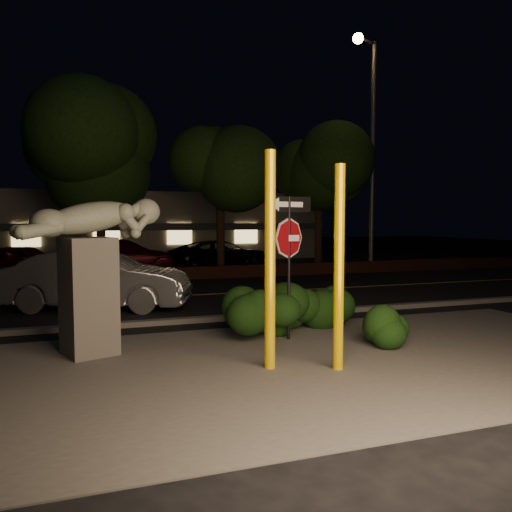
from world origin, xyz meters
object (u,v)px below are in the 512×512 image
(yellow_pole_right, at_px, (339,268))
(sculpture, at_px, (91,258))
(signpost, at_px, (289,239))
(silver_sedan, at_px, (98,280))
(parked_car_darkred, at_px, (124,256))
(parked_car_red, at_px, (23,261))
(parked_car_dark, at_px, (221,255))
(streetlight, at_px, (370,134))
(yellow_pole_left, at_px, (270,261))

(yellow_pole_right, height_order, sculpture, yellow_pole_right)
(signpost, height_order, silver_sedan, signpost)
(silver_sedan, xyz_separation_m, parked_car_darkred, (1.37, 9.24, -0.03))
(yellow_pole_right, bearing_deg, silver_sedan, 116.37)
(yellow_pole_right, relative_size, parked_car_red, 0.80)
(sculpture, xyz_separation_m, parked_car_red, (-2.48, 13.43, -1.02))
(parked_car_darkred, bearing_deg, sculpture, 176.22)
(silver_sedan, distance_m, parked_car_darkred, 9.35)
(yellow_pole_right, bearing_deg, parked_car_dark, 81.34)
(streetlight, bearing_deg, yellow_pole_right, -146.81)
(streetlight, height_order, parked_car_darkred, streetlight)
(sculpture, height_order, streetlight, streetlight)
(yellow_pole_right, xyz_separation_m, signpost, (0.04, 2.10, 0.39))
(parked_car_red, bearing_deg, silver_sedan, -136.63)
(yellow_pole_left, distance_m, signpost, 2.00)
(sculpture, relative_size, parked_car_red, 0.69)
(sculpture, bearing_deg, silver_sedan, 67.49)
(silver_sedan, bearing_deg, signpost, -123.92)
(yellow_pole_right, relative_size, signpost, 1.14)
(sculpture, height_order, silver_sedan, sculpture)
(parked_car_red, relative_size, parked_car_darkred, 0.77)
(signpost, bearing_deg, parked_car_red, 108.94)
(signpost, relative_size, sculpture, 1.02)
(parked_car_darkred, bearing_deg, parked_car_red, 99.60)
(streetlight, relative_size, parked_car_darkred, 2.02)
(yellow_pole_right, bearing_deg, parked_car_red, 111.35)
(sculpture, distance_m, silver_sedan, 4.77)
(sculpture, xyz_separation_m, streetlight, (12.54, 11.24, 4.62))
(signpost, height_order, streetlight, streetlight)
(parked_car_dark, bearing_deg, yellow_pole_right, 159.57)
(yellow_pole_left, bearing_deg, yellow_pole_right, -22.34)
(yellow_pole_left, distance_m, parked_car_darkred, 15.82)
(parked_car_darkred, bearing_deg, parked_car_dark, -88.97)
(sculpture, relative_size, parked_car_darkred, 0.53)
(sculpture, relative_size, parked_car_dark, 0.54)
(signpost, xyz_separation_m, sculpture, (-3.69, 0.14, -0.30))
(streetlight, bearing_deg, sculpture, -161.52)
(yellow_pole_right, height_order, parked_car_darkred, yellow_pole_right)
(yellow_pole_right, xyz_separation_m, silver_sedan, (-3.43, 6.91, -0.82))
(yellow_pole_right, distance_m, parked_car_dark, 16.24)
(yellow_pole_left, bearing_deg, signpost, 58.43)
(parked_car_dark, bearing_deg, signpost, 158.45)
(yellow_pole_left, height_order, streetlight, streetlight)
(parked_car_dark, bearing_deg, parked_car_red, 80.61)
(yellow_pole_right, relative_size, parked_car_darkred, 0.62)
(parked_car_dark, bearing_deg, sculpture, 144.40)
(yellow_pole_left, height_order, parked_car_dark, yellow_pole_left)
(yellow_pole_right, height_order, parked_car_red, yellow_pole_right)
(parked_car_red, bearing_deg, yellow_pole_right, -132.39)
(streetlight, xyz_separation_m, parked_car_darkred, (-10.95, 2.68, -5.57))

